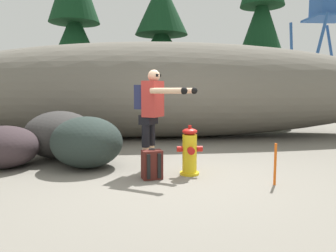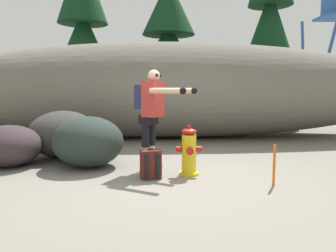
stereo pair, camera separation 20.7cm
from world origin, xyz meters
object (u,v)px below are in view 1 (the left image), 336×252
object	(u,v)px
watchtower	(328,4)
boulder_mid	(60,134)
utility_worker	(153,108)
spare_backpack	(152,165)
survey_stake	(275,164)
fire_hydrant	(190,152)
boulder_small	(87,142)
boulder_large	(4,147)

from	to	relation	value
watchtower	boulder_mid	bearing A→B (deg)	-136.08
utility_worker	boulder_mid	world-z (taller)	utility_worker
spare_backpack	boulder_mid	distance (m)	2.45
utility_worker	survey_stake	distance (m)	2.11
fire_hydrant	boulder_mid	xyz separation A→B (m)	(-2.40, 1.45, 0.10)
utility_worker	watchtower	world-z (taller)	watchtower
watchtower	survey_stake	xyz separation A→B (m)	(-8.30, -13.50, -5.78)
fire_hydrant	spare_backpack	xyz separation A→B (m)	(-0.60, -0.20, -0.15)
boulder_mid	watchtower	size ratio (longest dim) A/B	0.17
boulder_small	watchtower	distance (m)	17.51
fire_hydrant	boulder_mid	bearing A→B (deg)	148.88
fire_hydrant	survey_stake	bearing A→B (deg)	-29.46
boulder_mid	boulder_small	xyz separation A→B (m)	(0.68, -0.86, -0.02)
spare_backpack	boulder_large	world-z (taller)	boulder_large
spare_backpack	fire_hydrant	bearing A→B (deg)	-85.80
fire_hydrant	boulder_small	size ratio (longest dim) A/B	0.63
boulder_mid	boulder_small	size ratio (longest dim) A/B	1.10
boulder_small	utility_worker	bearing A→B (deg)	-13.41
fire_hydrant	boulder_large	distance (m)	3.23
utility_worker	survey_stake	bearing A→B (deg)	-0.58
fire_hydrant	spare_backpack	distance (m)	0.65
boulder_mid	watchtower	bearing A→B (deg)	43.92
fire_hydrant	boulder_small	world-z (taller)	boulder_small
boulder_small	boulder_mid	bearing A→B (deg)	128.53
utility_worker	boulder_small	xyz separation A→B (m)	(-1.14, 0.27, -0.61)
boulder_large	survey_stake	bearing A→B (deg)	-17.14
spare_backpack	boulder_small	bearing A→B (deg)	40.56
boulder_large	watchtower	xyz separation A→B (m)	(12.60, 12.17, 5.71)
utility_worker	watchtower	xyz separation A→B (m)	(10.02, 12.53, 5.02)
boulder_small	boulder_large	bearing A→B (deg)	176.50
boulder_mid	watchtower	xyz separation A→B (m)	(11.84, 11.40, 5.61)
survey_stake	boulder_large	bearing A→B (deg)	162.86
spare_backpack	watchtower	xyz separation A→B (m)	(10.04, 13.05, 5.86)
fire_hydrant	utility_worker	size ratio (longest dim) A/B	0.47
boulder_large	watchtower	distance (m)	18.42
boulder_mid	spare_backpack	bearing A→B (deg)	-42.54
fire_hydrant	survey_stake	size ratio (longest dim) A/B	1.33
spare_backpack	boulder_large	size ratio (longest dim) A/B	0.40
fire_hydrant	boulder_large	world-z (taller)	fire_hydrant
boulder_small	survey_stake	xyz separation A→B (m)	(2.86, -1.24, -0.15)
utility_worker	fire_hydrant	bearing A→B (deg)	-0.31
spare_backpack	boulder_mid	xyz separation A→B (m)	(-1.80, 1.65, 0.25)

